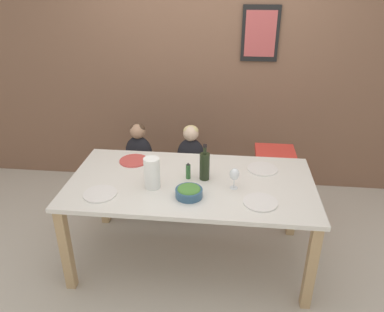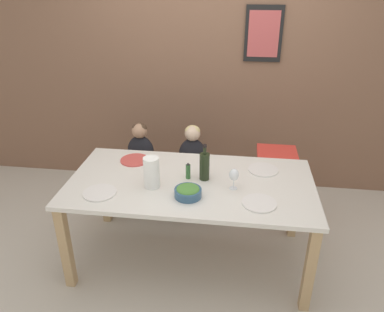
% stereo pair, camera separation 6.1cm
% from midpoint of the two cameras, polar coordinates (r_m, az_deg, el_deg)
% --- Properties ---
extents(ground_plane, '(14.00, 14.00, 0.00)m').
position_cam_midpoint_polar(ground_plane, '(3.34, -0.69, -15.11)').
color(ground_plane, '#BCB2A3').
extents(wall_back, '(10.00, 0.09, 2.70)m').
position_cam_midpoint_polar(wall_back, '(3.98, 1.67, 13.82)').
color(wall_back, brown).
rests_on(wall_back, ground_plane).
extents(dining_table, '(1.89, 0.98, 0.75)m').
position_cam_midpoint_polar(dining_table, '(2.94, -0.76, -5.27)').
color(dining_table, silver).
rests_on(dining_table, ground_plane).
extents(chair_far_left, '(0.43, 0.39, 0.47)m').
position_cam_midpoint_polar(chair_far_left, '(3.80, -8.34, -2.54)').
color(chair_far_left, silver).
rests_on(chair_far_left, ground_plane).
extents(chair_far_center, '(0.43, 0.39, 0.47)m').
position_cam_midpoint_polar(chair_far_center, '(3.71, -0.65, -2.98)').
color(chair_far_center, silver).
rests_on(chair_far_center, ground_plane).
extents(chair_right_highchair, '(0.37, 0.33, 0.71)m').
position_cam_midpoint_polar(chair_right_highchair, '(3.64, 11.90, -1.35)').
color(chair_right_highchair, silver).
rests_on(chair_right_highchair, ground_plane).
extents(person_child_left, '(0.26, 0.16, 0.45)m').
position_cam_midpoint_polar(person_child_left, '(3.67, -8.63, 1.53)').
color(person_child_left, black).
rests_on(person_child_left, chair_far_left).
extents(person_child_center, '(0.26, 0.16, 0.45)m').
position_cam_midpoint_polar(person_child_center, '(3.58, -0.68, 1.18)').
color(person_child_center, black).
rests_on(person_child_center, chair_far_center).
extents(wine_bottle, '(0.08, 0.08, 0.29)m').
position_cam_midpoint_polar(wine_bottle, '(2.87, 1.32, -1.47)').
color(wine_bottle, '#232D19').
rests_on(wine_bottle, dining_table).
extents(paper_towel_roll, '(0.12, 0.12, 0.24)m').
position_cam_midpoint_polar(paper_towel_roll, '(2.78, -6.75, -2.59)').
color(paper_towel_roll, white).
rests_on(paper_towel_roll, dining_table).
extents(wine_glass_near, '(0.07, 0.07, 0.16)m').
position_cam_midpoint_polar(wine_glass_near, '(2.77, 5.85, -2.85)').
color(wine_glass_near, white).
rests_on(wine_glass_near, dining_table).
extents(salad_bowl_large, '(0.20, 0.20, 0.08)m').
position_cam_midpoint_polar(salad_bowl_large, '(2.69, -1.13, -5.45)').
color(salad_bowl_large, '#335675').
rests_on(salad_bowl_large, dining_table).
extents(dinner_plate_front_left, '(0.24, 0.24, 0.01)m').
position_cam_midpoint_polar(dinner_plate_front_left, '(2.81, -14.43, -5.61)').
color(dinner_plate_front_left, silver).
rests_on(dinner_plate_front_left, dining_table).
extents(dinner_plate_back_left, '(0.24, 0.24, 0.01)m').
position_cam_midpoint_polar(dinner_plate_back_left, '(3.23, -9.39, -0.71)').
color(dinner_plate_back_left, '#D14C47').
rests_on(dinner_plate_back_left, dining_table).
extents(dinner_plate_back_right, '(0.24, 0.24, 0.01)m').
position_cam_midpoint_polar(dinner_plate_back_right, '(3.11, 10.13, -1.95)').
color(dinner_plate_back_right, silver).
rests_on(dinner_plate_back_right, dining_table).
extents(dinner_plate_front_right, '(0.24, 0.24, 0.01)m').
position_cam_midpoint_polar(dinner_plate_front_right, '(2.67, 9.72, -6.96)').
color(dinner_plate_front_right, silver).
rests_on(dinner_plate_front_right, dining_table).
extents(condiment_bottle_hot_sauce, '(0.04, 0.04, 0.14)m').
position_cam_midpoint_polar(condiment_bottle_hot_sauce, '(2.90, -1.19, -2.29)').
color(condiment_bottle_hot_sauce, '#336633').
rests_on(condiment_bottle_hot_sauce, dining_table).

